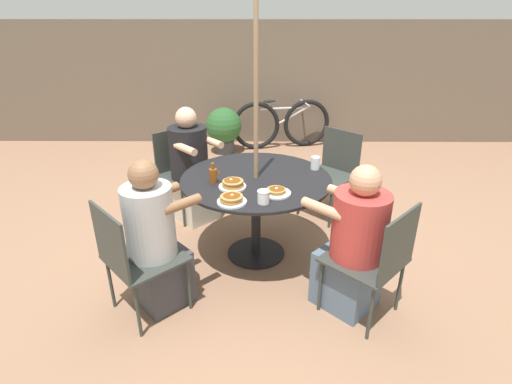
# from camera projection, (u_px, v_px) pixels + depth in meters

# --- Properties ---
(ground_plane) EXTENTS (12.00, 12.00, 0.00)m
(ground_plane) POSITION_uv_depth(u_px,v_px,m) (256.00, 253.00, 3.63)
(ground_plane) COLOR #8C664C
(back_fence) EXTENTS (10.00, 0.06, 1.87)m
(back_fence) POSITION_uv_depth(u_px,v_px,m) (258.00, 84.00, 6.27)
(back_fence) COLOR brown
(back_fence) RESTS_ON ground
(patio_table) EXTENTS (1.26, 1.26, 0.75)m
(patio_table) POSITION_uv_depth(u_px,v_px,m) (256.00, 190.00, 3.36)
(patio_table) COLOR black
(patio_table) RESTS_ON ground
(umbrella_pole) EXTENTS (0.04, 0.04, 2.29)m
(umbrella_pole) POSITION_uv_depth(u_px,v_px,m) (256.00, 131.00, 3.15)
(umbrella_pole) COLOR #846B4C
(umbrella_pole) RESTS_ON ground
(patio_chair_north) EXTENTS (0.67, 0.67, 0.89)m
(patio_chair_north) POSITION_uv_depth(u_px,v_px,m) (333.00, 168.00, 4.16)
(patio_chair_north) COLOR #333833
(patio_chair_north) RESTS_ON ground
(patio_chair_east) EXTENTS (0.67, 0.67, 0.89)m
(patio_chair_east) POSITION_uv_depth(u_px,v_px,m) (182.00, 167.00, 4.18)
(patio_chair_east) COLOR #333833
(patio_chair_east) RESTS_ON ground
(diner_east) EXTENTS (0.60, 0.61, 1.17)m
(diner_east) POSITION_uv_depth(u_px,v_px,m) (191.00, 170.00, 4.05)
(diner_east) COLOR beige
(diner_east) RESTS_ON ground
(patio_chair_south) EXTENTS (0.67, 0.67, 0.89)m
(patio_chair_south) POSITION_uv_depth(u_px,v_px,m) (132.00, 255.00, 2.70)
(patio_chair_south) COLOR #333833
(patio_chair_south) RESTS_ON ground
(diner_south) EXTENTS (0.56, 0.55, 1.15)m
(diner_south) POSITION_uv_depth(u_px,v_px,m) (156.00, 243.00, 2.81)
(diner_south) COLOR #3D3D42
(diner_south) RESTS_ON ground
(patio_chair_west) EXTENTS (0.67, 0.67, 0.89)m
(patio_chair_west) POSITION_uv_depth(u_px,v_px,m) (377.00, 257.00, 2.68)
(patio_chair_west) COLOR #333833
(patio_chair_west) RESTS_ON ground
(diner_west) EXTENTS (0.62, 0.62, 1.12)m
(diner_west) POSITION_uv_depth(u_px,v_px,m) (353.00, 247.00, 2.80)
(diner_west) COLOR slate
(diner_west) RESTS_ON ground
(pancake_plate_a) EXTENTS (0.22, 0.22, 0.07)m
(pancake_plate_a) POSITION_uv_depth(u_px,v_px,m) (232.00, 199.00, 2.88)
(pancake_plate_a) COLOR white
(pancake_plate_a) RESTS_ON patio_table
(pancake_plate_b) EXTENTS (0.22, 0.22, 0.06)m
(pancake_plate_b) POSITION_uv_depth(u_px,v_px,m) (277.00, 192.00, 3.02)
(pancake_plate_b) COLOR white
(pancake_plate_b) RESTS_ON patio_table
(pancake_plate_c) EXTENTS (0.22, 0.22, 0.07)m
(pancake_plate_c) POSITION_uv_depth(u_px,v_px,m) (233.00, 184.00, 3.12)
(pancake_plate_c) COLOR white
(pancake_plate_c) RESTS_ON patio_table
(syrup_bottle) EXTENTS (0.09, 0.07, 0.17)m
(syrup_bottle) POSITION_uv_depth(u_px,v_px,m) (213.00, 175.00, 3.19)
(syrup_bottle) COLOR brown
(syrup_bottle) RESTS_ON patio_table
(coffee_cup) EXTENTS (0.09, 0.09, 0.10)m
(coffee_cup) POSITION_uv_depth(u_px,v_px,m) (264.00, 197.00, 2.87)
(coffee_cup) COLOR white
(coffee_cup) RESTS_ON patio_table
(drinking_glass_a) EXTENTS (0.08, 0.08, 0.11)m
(drinking_glass_a) POSITION_uv_depth(u_px,v_px,m) (315.00, 163.00, 3.47)
(drinking_glass_a) COLOR silver
(drinking_glass_a) RESTS_ON patio_table
(bicycle) EXTENTS (1.53, 0.47, 0.76)m
(bicycle) POSITION_uv_depth(u_px,v_px,m) (282.00, 124.00, 6.21)
(bicycle) COLOR black
(bicycle) RESTS_ON ground
(potted_shrub) EXTENTS (0.53, 0.53, 0.69)m
(potted_shrub) POSITION_uv_depth(u_px,v_px,m) (224.00, 128.00, 5.98)
(potted_shrub) COLOR #3D3D3F
(potted_shrub) RESTS_ON ground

